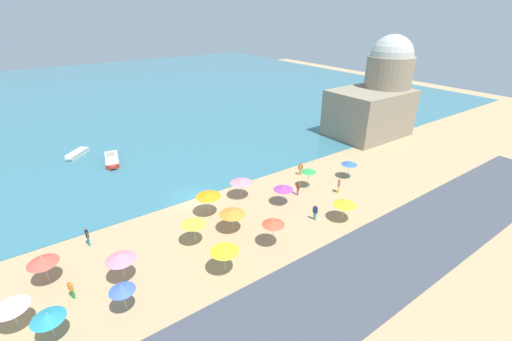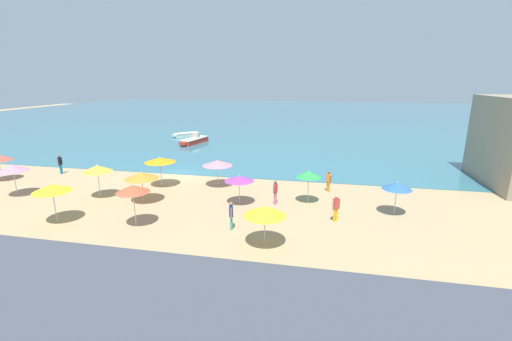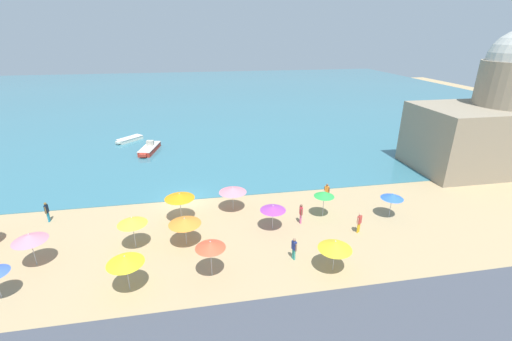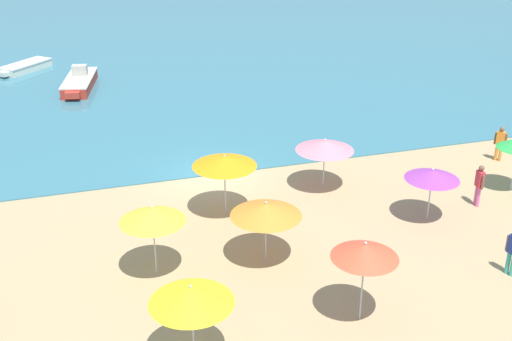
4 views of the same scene
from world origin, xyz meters
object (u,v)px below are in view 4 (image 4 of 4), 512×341
Objects in this scene: beach_umbrella_6 at (191,295)px; bather_0 at (500,142)px; bather_3 at (479,183)px; skiff_nearshore at (25,67)px; beach_umbrella_3 at (266,209)px; beach_umbrella_2 at (152,215)px; beach_umbrella_14 at (432,175)px; beach_umbrella_0 at (365,251)px; skiff_offshore at (80,82)px; beach_umbrella_4 at (325,145)px; beach_umbrella_10 at (224,161)px.

beach_umbrella_6 is 18.97m from bather_0.
skiff_nearshore is (-17.70, 26.27, -0.65)m from bather_3.
beach_umbrella_3 is 9.51m from bather_3.
skiff_nearshore is at bearing 133.33° from bather_0.
beach_umbrella_14 is (10.57, 0.70, -0.34)m from beach_umbrella_2.
bather_0 is at bearing 38.39° from beach_umbrella_0.
beach_umbrella_0 is 1.52× the size of bather_3.
bather_3 reaches higher than skiff_offshore.
beach_umbrella_4 is at bearing 126.53° from beach_umbrella_14.
beach_umbrella_2 is at bearing 93.57° from beach_umbrella_6.
beach_umbrella_6 is 0.46× the size of skiff_offshore.
beach_umbrella_6 reaches higher than bather_3.
beach_umbrella_3 is 0.99× the size of beach_umbrella_4.
beach_umbrella_6 is at bearing -110.17° from beach_umbrella_10.
beach_umbrella_0 reaches higher than bather_3.
skiff_offshore is at bearing 93.34° from beach_umbrella_2.
beach_umbrella_3 is at bearing -83.07° from beach_umbrella_10.
beach_umbrella_14 is 30.78m from skiff_nearshore.
skiff_offshore is at bearing 102.57° from beach_umbrella_3.
beach_umbrella_14 reaches higher than skiff_offshore.
beach_umbrella_6 is at bearing -81.25° from skiff_nearshore.
bather_0 is at bearing 2.11° from beach_umbrella_4.
beach_umbrella_0 is 4.27m from beach_umbrella_3.
beach_umbrella_3 is (-1.68, 3.90, -0.38)m from beach_umbrella_0.
beach_umbrella_10 reaches higher than skiff_nearshore.
beach_umbrella_4 is at bearing 29.72° from beach_umbrella_2.
beach_umbrella_0 reaches higher than beach_umbrella_3.
beach_umbrella_10 reaches higher than beach_umbrella_4.
beach_umbrella_2 is 1.00× the size of beach_umbrella_6.
beach_umbrella_4 is 0.97× the size of beach_umbrella_10.
beach_umbrella_14 is (7.31, -2.73, -0.35)m from beach_umbrella_10.
bather_0 is at bearing 15.96° from beach_umbrella_2.
beach_umbrella_0 is 1.05× the size of beach_umbrella_2.
beach_umbrella_6 is (0.29, -4.65, 0.00)m from beach_umbrella_2.
beach_umbrella_4 is (2.40, 8.63, -0.40)m from beach_umbrella_0.
beach_umbrella_2 reaches higher than bather_0.
beach_umbrella_10 is 7.81m from beach_umbrella_14.
bather_0 is at bearing 5.71° from beach_umbrella_10.
beach_umbrella_0 is 0.72× the size of skiff_nearshore.
beach_umbrella_4 is 19.95m from skiff_offshore.
beach_umbrella_10 is at bearing 96.93° from beach_umbrella_3.
beach_umbrella_3 reaches higher than skiff_offshore.
bather_3 is 25.44m from skiff_offshore.
beach_umbrella_10 is at bearing 69.83° from beach_umbrella_6.
beach_umbrella_2 is 1.05× the size of beach_umbrella_3.
beach_umbrella_3 reaches higher than bather_0.
beach_umbrella_10 is at bearing -71.76° from skiff_nearshore.
beach_umbrella_10 is at bearing 159.51° from beach_umbrella_14.
beach_umbrella_4 reaches higher than bather_0.
bather_0 is at bearing -46.67° from skiff_nearshore.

